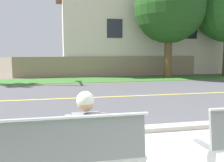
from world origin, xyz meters
name	(u,v)px	position (x,y,z in m)	size (l,w,h in m)	color
ground_plane	(95,91)	(0.00, 8.00, 0.00)	(140.00, 140.00, 0.00)	#665B4C
curb_edge	(131,130)	(0.00, 2.35, 0.06)	(44.00, 0.30, 0.11)	#ADA89E
street_asphalt	(100,97)	(0.00, 6.50, 0.00)	(52.00, 8.00, 0.01)	#515156
road_centre_line	(100,97)	(0.00, 6.50, 0.01)	(48.00, 0.14, 0.01)	#E0CC4C
far_verge_grass	(85,80)	(0.00, 12.26, 0.01)	(48.00, 2.80, 0.02)	#38702D
bench_left	(76,157)	(-1.28, 0.36, 0.45)	(1.73, 0.48, 1.01)	silver
seated_person_grey	(85,134)	(-1.15, 0.53, 0.68)	(0.52, 0.68, 1.25)	black
shade_tree_far_left	(172,2)	(5.68, 12.50, 4.89)	(4.56, 4.56, 7.53)	brown
garden_wall	(110,66)	(1.94, 14.45, 0.70)	(13.00, 0.36, 1.40)	gray
house_across_street	(140,32)	(5.21, 17.65, 3.39)	(13.93, 6.91, 6.68)	beige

